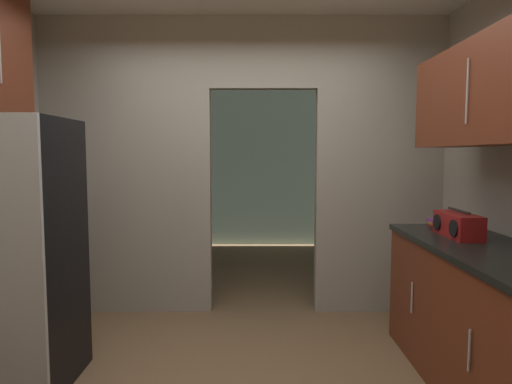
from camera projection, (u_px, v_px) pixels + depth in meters
kitchen_partition at (237, 158)px, 4.15m from camera, size 3.70×0.12×2.72m
adjoining_room_shell at (247, 163)px, 6.30m from camera, size 3.70×3.19×2.72m
refrigerator at (5, 254)px, 2.82m from camera, size 0.80×0.71×1.71m
lower_cabinet_run at (488, 324)px, 2.70m from camera, size 0.65×1.91×0.92m
upper_cabinet_counterside at (498, 91)px, 2.58m from camera, size 0.36×1.72×0.62m
boombox at (458, 225)px, 3.03m from camera, size 0.18×0.44×0.19m
book_stack at (437, 223)px, 3.45m from camera, size 0.13×0.16×0.06m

